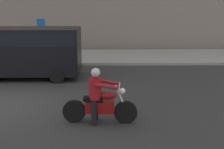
{
  "coord_description": "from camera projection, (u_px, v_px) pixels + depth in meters",
  "views": [
    {
      "loc": [
        3.59,
        -8.91,
        3.27
      ],
      "look_at": [
        3.74,
        -0.57,
        1.15
      ],
      "focal_mm": 46.22,
      "sensor_mm": 36.0,
      "label": 1
    }
  ],
  "objects": [
    {
      "name": "sidewalk_slab",
      "position": [
        47.0,
        57.0,
        17.11
      ],
      "size": [
        40.0,
        4.4,
        0.14
      ],
      "primitive_type": "cube",
      "color": "gray",
      "rests_on": "ground_plane"
    },
    {
      "name": "motorcycle_with_rider_crimson",
      "position": [
        99.0,
        101.0,
        7.86
      ],
      "size": [
        2.07,
        0.7,
        1.56
      ],
      "color": "black",
      "rests_on": "ground_plane"
    },
    {
      "name": "parked_van_black",
      "position": [
        27.0,
        49.0,
        12.42
      ],
      "size": [
        4.52,
        1.96,
        2.18
      ],
      "color": "black",
      "rests_on": "ground_plane"
    },
    {
      "name": "street_sign_post",
      "position": [
        42.0,
        34.0,
        15.78
      ],
      "size": [
        0.44,
        0.08,
        2.25
      ],
      "color": "gray",
      "rests_on": "sidewalk_slab"
    },
    {
      "name": "pedestrian_bystander",
      "position": [
        8.0,
        41.0,
        16.22
      ],
      "size": [
        0.34,
        0.34,
        1.64
      ],
      "color": "black",
      "rests_on": "sidewalk_slab"
    }
  ]
}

